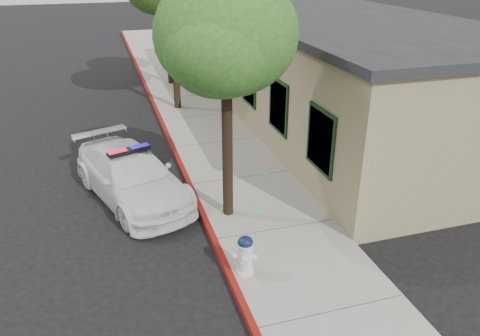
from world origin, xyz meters
name	(u,v)px	position (x,y,z in m)	size (l,w,h in m)	color
ground	(212,245)	(0.00, 0.00, 0.00)	(120.00, 120.00, 0.00)	black
sidewalk	(240,180)	(1.60, 3.00, 0.07)	(3.20, 60.00, 0.15)	gray
red_curb	(190,186)	(0.06, 3.00, 0.08)	(0.14, 60.00, 0.16)	maroon
clapboard_building	(313,61)	(6.69, 9.00, 2.13)	(7.30, 20.89, 4.24)	tan
police_car	(132,175)	(-1.58, 2.92, 0.70)	(3.43, 5.20, 1.52)	white
fire_hydrant	(245,255)	(0.38, -1.40, 0.61)	(0.52, 0.46, 0.91)	silver
street_tree_near	(227,40)	(0.71, 1.09, 4.58)	(3.24, 3.41, 5.93)	black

